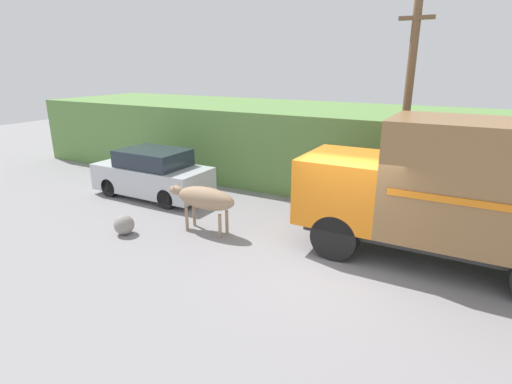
{
  "coord_description": "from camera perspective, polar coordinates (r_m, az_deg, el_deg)",
  "views": [
    {
      "loc": [
        2.4,
        -8.17,
        4.49
      ],
      "look_at": [
        -2.56,
        0.8,
        1.21
      ],
      "focal_mm": 28.0,
      "sensor_mm": 36.0,
      "label": 1
    }
  ],
  "objects": [
    {
      "name": "brown_cow",
      "position": [
        11.09,
        -7.39,
        -0.93
      ],
      "size": [
        2.17,
        0.63,
        1.3
      ],
      "rotation": [
        0.0,
        0.0,
        -0.19
      ],
      "color": "#9E7F60",
      "rests_on": "ground_plane"
    },
    {
      "name": "hillside_embankment",
      "position": [
        15.66,
        19.66,
        5.47
      ],
      "size": [
        32.0,
        5.79,
        2.87
      ],
      "color": "#608C47",
      "rests_on": "ground_plane"
    },
    {
      "name": "cargo_truck",
      "position": [
        9.86,
        27.24,
        0.17
      ],
      "size": [
        6.67,
        2.29,
        3.39
      ],
      "rotation": [
        0.0,
        0.0,
        -0.05
      ],
      "color": "#2D2D2D",
      "rests_on": "ground_plane"
    },
    {
      "name": "pedestrian_on_hill",
      "position": [
        13.01,
        9.19,
        1.36
      ],
      "size": [
        0.37,
        0.37,
        1.57
      ],
      "rotation": [
        0.0,
        0.0,
        2.8
      ],
      "color": "#38332D",
      "rests_on": "ground_plane"
    },
    {
      "name": "ground_plane",
      "position": [
        9.63,
        11.3,
        -10.43
      ],
      "size": [
        60.0,
        60.0,
        0.0
      ],
      "primitive_type": "plane",
      "color": "gray"
    },
    {
      "name": "parked_suv",
      "position": [
        14.53,
        -14.59,
        2.5
      ],
      "size": [
        4.22,
        1.8,
        1.69
      ],
      "rotation": [
        0.0,
        0.0,
        0.06
      ],
      "color": "silver",
      "rests_on": "ground_plane"
    },
    {
      "name": "utility_pole",
      "position": [
        12.17,
        20.72,
        11.18
      ],
      "size": [
        0.9,
        0.22,
        6.44
      ],
      "color": "brown",
      "rests_on": "ground_plane"
    },
    {
      "name": "building_backdrop",
      "position": [
        15.52,
        4.76,
        6.0
      ],
      "size": [
        4.88,
        2.7,
        2.67
      ],
      "color": "#C6B793",
      "rests_on": "ground_plane"
    },
    {
      "name": "roadside_rock",
      "position": [
        11.63,
        -18.32,
        -4.45
      ],
      "size": [
        0.55,
        0.55,
        0.55
      ],
      "color": "gray",
      "rests_on": "ground_plane"
    }
  ]
}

